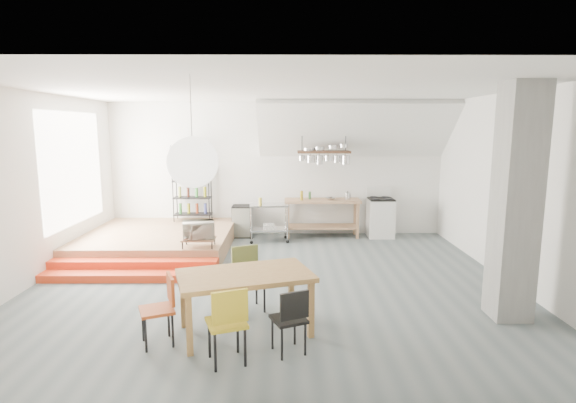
{
  "coord_description": "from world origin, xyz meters",
  "views": [
    {
      "loc": [
        0.21,
        -7.39,
        2.6
      ],
      "look_at": [
        0.27,
        0.8,
        1.25
      ],
      "focal_mm": 28.0,
      "sensor_mm": 36.0,
      "label": 1
    }
  ],
  "objects_px": {
    "rolling_cart": "(269,217)",
    "mini_fridge": "(242,221)",
    "dining_table": "(245,280)",
    "stove": "(380,217)"
  },
  "relations": [
    {
      "from": "rolling_cart",
      "to": "mini_fridge",
      "type": "distance_m",
      "value": 0.86
    },
    {
      "from": "dining_table",
      "to": "rolling_cart",
      "type": "relative_size",
      "value": 2.01
    },
    {
      "from": "rolling_cart",
      "to": "mini_fridge",
      "type": "bearing_deg",
      "value": 138.6
    },
    {
      "from": "rolling_cart",
      "to": "stove",
      "type": "bearing_deg",
      "value": 5.08
    },
    {
      "from": "stove",
      "to": "rolling_cart",
      "type": "height_order",
      "value": "stove"
    },
    {
      "from": "dining_table",
      "to": "rolling_cart",
      "type": "height_order",
      "value": "rolling_cart"
    },
    {
      "from": "stove",
      "to": "rolling_cart",
      "type": "xyz_separation_m",
      "value": [
        -2.66,
        -0.46,
        0.08
      ]
    },
    {
      "from": "stove",
      "to": "dining_table",
      "type": "xyz_separation_m",
      "value": [
        -2.8,
        -5.11,
        0.22
      ]
    },
    {
      "from": "stove",
      "to": "dining_table",
      "type": "relative_size",
      "value": 0.63
    },
    {
      "from": "stove",
      "to": "rolling_cart",
      "type": "bearing_deg",
      "value": -170.27
    }
  ]
}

